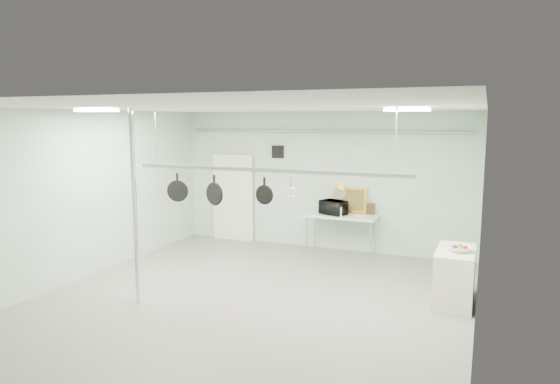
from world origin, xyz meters
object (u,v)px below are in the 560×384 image
at_px(chrome_pole, 135,208).
at_px(side_cabinet, 455,276).
at_px(pot_rack, 264,168).
at_px(coffee_canister, 339,211).
at_px(prep_table, 341,218).
at_px(skillet_right, 264,190).
at_px(skillet_left, 177,188).
at_px(skillet_mid, 214,190).
at_px(fruit_bowl, 460,249).
at_px(microwave, 334,207).

bearing_deg(chrome_pole, side_cabinet, 22.41).
height_order(pot_rack, coffee_canister, pot_rack).
relative_size(prep_table, skillet_right, 3.71).
xyz_separation_m(skillet_left, skillet_mid, (0.74, 0.00, -0.01)).
bearing_deg(skillet_right, skillet_left, -175.32).
relative_size(chrome_pole, skillet_left, 6.19).
distance_m(pot_rack, skillet_left, 1.72).
height_order(pot_rack, skillet_right, pot_rack).
height_order(chrome_pole, pot_rack, chrome_pole).
relative_size(skillet_mid, skillet_right, 1.25).
height_order(coffee_canister, skillet_right, skillet_right).
relative_size(chrome_pole, prep_table, 2.00).
bearing_deg(skillet_left, coffee_canister, 40.43).
xyz_separation_m(chrome_pole, skillet_left, (0.22, 0.90, 0.23)).
relative_size(side_cabinet, coffee_canister, 5.69).
distance_m(side_cabinet, pot_rack, 3.62).
xyz_separation_m(chrome_pole, fruit_bowl, (4.92, 1.90, -0.65)).
bearing_deg(coffee_canister, skillet_mid, -112.92).
bearing_deg(prep_table, skillet_right, -96.85).
height_order(pot_rack, fruit_bowl, pot_rack).
relative_size(skillet_left, skillet_mid, 0.96).
height_order(microwave, skillet_right, skillet_right).
distance_m(pot_rack, skillet_mid, 1.02).
height_order(coffee_canister, skillet_left, skillet_left).
height_order(microwave, skillet_left, skillet_left).
bearing_deg(coffee_canister, prep_table, 85.45).
bearing_deg(skillet_right, chrome_pole, -150.02).
bearing_deg(pot_rack, prep_table, 83.09).
bearing_deg(fruit_bowl, skillet_right, -161.55).
bearing_deg(pot_rack, microwave, 86.10).
distance_m(side_cabinet, fruit_bowl, 0.51).
bearing_deg(skillet_right, microwave, 90.84).
distance_m(prep_table, skillet_mid, 3.69).
height_order(side_cabinet, skillet_left, skillet_left).
relative_size(coffee_canister, skillet_right, 0.49).
distance_m(prep_table, fruit_bowl, 3.48).
bearing_deg(pot_rack, side_cabinet, 20.45).
relative_size(pot_rack, coffee_canister, 22.75).
xyz_separation_m(side_cabinet, pot_rack, (-2.95, -1.10, 1.78)).
bearing_deg(prep_table, microwave, -172.67).
bearing_deg(fruit_bowl, skillet_mid, -165.72).
bearing_deg(microwave, skillet_right, 110.09).
height_order(prep_table, coffee_canister, coffee_canister).
xyz_separation_m(fruit_bowl, skillet_mid, (-3.95, -1.00, 0.87)).
bearing_deg(chrome_pole, prep_table, 61.29).
relative_size(microwave, skillet_right, 1.32).
distance_m(coffee_canister, skillet_right, 3.26).
height_order(microwave, coffee_canister, microwave).
bearing_deg(side_cabinet, skillet_left, -166.63).
distance_m(skillet_left, skillet_right, 1.68).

